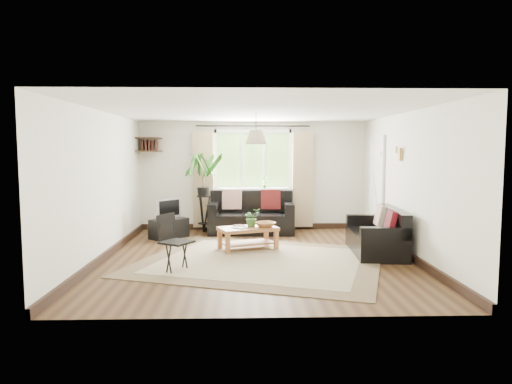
{
  "coord_description": "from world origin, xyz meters",
  "views": [
    {
      "loc": [
        -0.23,
        -7.43,
        1.77
      ],
      "look_at": [
        0.0,
        0.4,
        1.05
      ],
      "focal_mm": 32.0,
      "sensor_mm": 36.0,
      "label": 1
    }
  ],
  "objects_px": {
    "sofa_right": "(376,232)",
    "coffee_table": "(248,239)",
    "tv_stand": "(169,228)",
    "folding_chair": "(177,243)",
    "sofa_back": "(251,213)",
    "palm_stand": "(203,193)"
  },
  "relations": [
    {
      "from": "palm_stand",
      "to": "folding_chair",
      "type": "height_order",
      "value": "palm_stand"
    },
    {
      "from": "tv_stand",
      "to": "coffee_table",
      "type": "bearing_deg",
      "value": -84.26
    },
    {
      "from": "coffee_table",
      "to": "tv_stand",
      "type": "height_order",
      "value": "coffee_table"
    },
    {
      "from": "sofa_back",
      "to": "sofa_right",
      "type": "height_order",
      "value": "sofa_back"
    },
    {
      "from": "coffee_table",
      "to": "tv_stand",
      "type": "bearing_deg",
      "value": 143.9
    },
    {
      "from": "sofa_back",
      "to": "folding_chair",
      "type": "height_order",
      "value": "sofa_back"
    },
    {
      "from": "sofa_right",
      "to": "palm_stand",
      "type": "xyz_separation_m",
      "value": [
        -3.13,
        2.13,
        0.49
      ]
    },
    {
      "from": "sofa_right",
      "to": "tv_stand",
      "type": "xyz_separation_m",
      "value": [
        -3.77,
        1.48,
        -0.17
      ]
    },
    {
      "from": "folding_chair",
      "to": "sofa_right",
      "type": "bearing_deg",
      "value": -39.37
    },
    {
      "from": "coffee_table",
      "to": "tv_stand",
      "type": "distance_m",
      "value": 1.96
    },
    {
      "from": "sofa_right",
      "to": "tv_stand",
      "type": "bearing_deg",
      "value": -107.31
    },
    {
      "from": "sofa_right",
      "to": "palm_stand",
      "type": "height_order",
      "value": "palm_stand"
    },
    {
      "from": "sofa_back",
      "to": "palm_stand",
      "type": "distance_m",
      "value": 1.12
    },
    {
      "from": "folding_chair",
      "to": "coffee_table",
      "type": "bearing_deg",
      "value": -4.59
    },
    {
      "from": "coffee_table",
      "to": "tv_stand",
      "type": "xyz_separation_m",
      "value": [
        -1.58,
        1.15,
        -0.01
      ]
    },
    {
      "from": "sofa_back",
      "to": "palm_stand",
      "type": "relative_size",
      "value": 1.04
    },
    {
      "from": "sofa_back",
      "to": "tv_stand",
      "type": "distance_m",
      "value": 1.77
    },
    {
      "from": "tv_stand",
      "to": "palm_stand",
      "type": "relative_size",
      "value": 0.42
    },
    {
      "from": "sofa_right",
      "to": "coffee_table",
      "type": "distance_m",
      "value": 2.22
    },
    {
      "from": "tv_stand",
      "to": "sofa_right",
      "type": "bearing_deg",
      "value": -69.62
    },
    {
      "from": "sofa_back",
      "to": "tv_stand",
      "type": "xyz_separation_m",
      "value": [
        -1.67,
        -0.54,
        -0.23
      ]
    },
    {
      "from": "sofa_right",
      "to": "folding_chair",
      "type": "relative_size",
      "value": 1.87
    }
  ]
}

